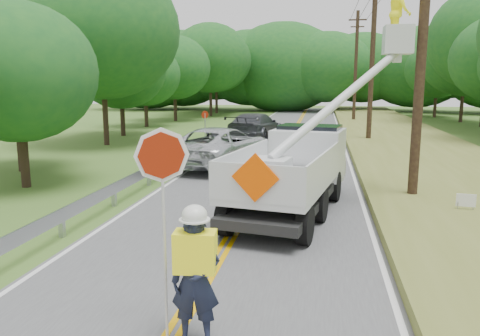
# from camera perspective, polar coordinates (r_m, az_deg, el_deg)

# --- Properties ---
(road) EXTENTS (7.20, 96.00, 0.03)m
(road) POSITION_cam_1_polar(r_m,az_deg,el_deg) (20.75, 3.76, -0.12)
(road) COLOR #4D4D4F
(road) RESTS_ON ground
(guardrail) EXTENTS (0.18, 48.00, 0.77)m
(guardrail) POSITION_cam_1_polar(r_m,az_deg,el_deg) (22.31, -6.29, 1.99)
(guardrail) COLOR #A2A5AA
(guardrail) RESTS_ON ground
(utility_poles) EXTENTS (1.60, 43.30, 10.00)m
(utility_poles) POSITION_cam_1_polar(r_m,az_deg,el_deg) (23.53, 17.30, 13.54)
(utility_poles) COLOR black
(utility_poles) RESTS_ON ground
(tall_grass_verge) EXTENTS (7.00, 96.00, 0.30)m
(tall_grass_verge) POSITION_cam_1_polar(r_m,az_deg,el_deg) (21.21, 23.21, -0.34)
(tall_grass_verge) COLOR #5F6729
(tall_grass_verge) RESTS_ON ground
(treeline_left) EXTENTS (9.74, 54.62, 10.70)m
(treeline_left) POSITION_cam_1_polar(r_m,az_deg,el_deg) (39.07, -9.37, 12.96)
(treeline_left) COLOR #332319
(treeline_left) RESTS_ON ground
(treeline_horizon) EXTENTS (57.00, 14.05, 11.55)m
(treeline_horizon) POSITION_cam_1_polar(r_m,az_deg,el_deg) (62.63, 6.63, 11.88)
(treeline_horizon) COLOR #184F1F
(treeline_horizon) RESTS_ON ground
(flagger) EXTENTS (1.17, 0.52, 3.15)m
(flagger) POSITION_cam_1_polar(r_m,az_deg,el_deg) (6.93, -5.47, -12.13)
(flagger) COLOR #191E33
(flagger) RESTS_ON road
(bucket_truck) EXTENTS (5.12, 6.99, 6.60)m
(bucket_truck) POSITION_cam_1_polar(r_m,az_deg,el_deg) (14.54, 7.93, 1.33)
(bucket_truck) COLOR black
(bucket_truck) RESTS_ON road
(suv_silver) EXTENTS (4.27, 6.85, 1.77)m
(suv_silver) POSITION_cam_1_polar(r_m,az_deg,el_deg) (21.26, -2.39, 2.58)
(suv_silver) COLOR silver
(suv_silver) RESTS_ON road
(suv_darkgrey) EXTENTS (3.42, 6.32, 1.74)m
(suv_darkgrey) POSITION_cam_1_polar(r_m,az_deg,el_deg) (31.07, 1.86, 5.03)
(suv_darkgrey) COLOR #383A40
(suv_darkgrey) RESTS_ON road
(stop_sign_permanent) EXTENTS (0.35, 0.32, 2.13)m
(stop_sign_permanent) POSITION_cam_1_polar(r_m,az_deg,el_deg) (27.25, -4.22, 5.29)
(stop_sign_permanent) COLOR #A2A5AA
(stop_sign_permanent) RESTS_ON ground
(yard_sign) EXTENTS (0.51, 0.10, 0.73)m
(yard_sign) POSITION_cam_1_polar(r_m,az_deg,el_deg) (14.50, 25.50, -3.63)
(yard_sign) COLOR white
(yard_sign) RESTS_ON ground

